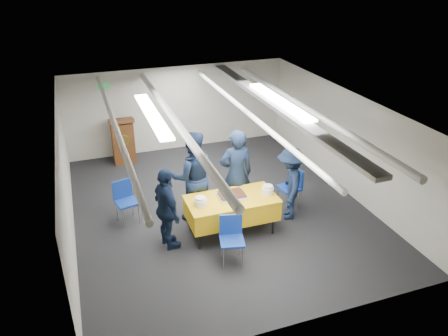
% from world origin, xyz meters
% --- Properties ---
extents(ground, '(7.00, 7.00, 0.00)m').
position_xyz_m(ground, '(0.00, 0.00, 0.00)').
color(ground, black).
rests_on(ground, ground).
extents(room_shell, '(6.00, 7.00, 2.30)m').
position_xyz_m(room_shell, '(0.09, 0.41, 1.81)').
color(room_shell, beige).
rests_on(room_shell, ground).
extents(serving_table, '(1.73, 0.87, 0.77)m').
position_xyz_m(serving_table, '(-0.07, -0.94, 0.56)').
color(serving_table, black).
rests_on(serving_table, ground).
extents(sheet_cake, '(0.51, 0.39, 0.09)m').
position_xyz_m(sheet_cake, '(-0.06, -0.91, 0.81)').
color(sheet_cake, white).
rests_on(sheet_cake, serving_table).
extents(plate_stack_left, '(0.23, 0.23, 0.18)m').
position_xyz_m(plate_stack_left, '(-0.70, -0.99, 0.85)').
color(plate_stack_left, white).
rests_on(plate_stack_left, serving_table).
extents(plate_stack_right, '(0.23, 0.23, 0.17)m').
position_xyz_m(plate_stack_right, '(0.65, -0.99, 0.85)').
color(plate_stack_right, white).
rests_on(plate_stack_right, serving_table).
extents(podium, '(0.62, 0.53, 1.25)m').
position_xyz_m(podium, '(-1.60, 3.05, 0.61)').
color(podium, brown).
rests_on(podium, ground).
extents(chair_near, '(0.50, 0.50, 0.87)m').
position_xyz_m(chair_near, '(-0.36, -1.73, 0.53)').
color(chair_near, gray).
rests_on(chair_near, ground).
extents(chair_right, '(0.47, 0.47, 0.87)m').
position_xyz_m(chair_right, '(1.52, -0.41, 0.53)').
color(chair_right, gray).
rests_on(chair_right, ground).
extents(chair_left, '(0.51, 0.51, 0.87)m').
position_xyz_m(chair_left, '(-1.95, 0.20, 0.53)').
color(chair_left, gray).
rests_on(chair_left, ground).
extents(sailor_a, '(0.72, 0.49, 1.90)m').
position_xyz_m(sailor_a, '(0.24, -0.35, 0.95)').
color(sailor_a, black).
rests_on(sailor_a, ground).
extents(sailor_b, '(1.01, 0.83, 1.91)m').
position_xyz_m(sailor_b, '(-0.62, -0.18, 0.95)').
color(sailor_b, black).
rests_on(sailor_b, ground).
extents(sailor_c, '(0.56, 1.00, 1.61)m').
position_xyz_m(sailor_c, '(-1.33, -0.98, 0.81)').
color(sailor_c, black).
rests_on(sailor_c, ground).
extents(sailor_d, '(0.94, 1.15, 1.55)m').
position_xyz_m(sailor_d, '(1.25, -0.79, 0.77)').
color(sailor_d, black).
rests_on(sailor_d, ground).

